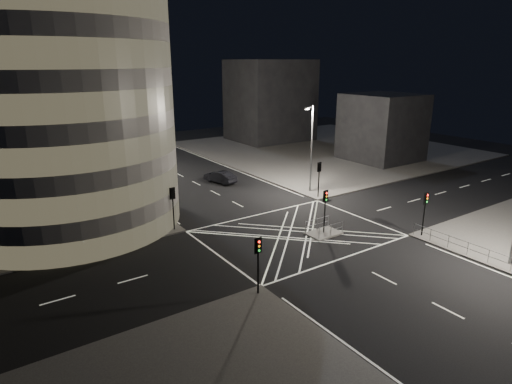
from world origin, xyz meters
TOP-DOWN VIEW (x-y plane):
  - ground at (0.00, 0.00)m, footprint 120.00×120.00m
  - sidewalk_far_right at (29.00, 27.00)m, footprint 42.00×42.00m
  - central_island at (2.00, -1.50)m, footprint 3.00×2.00m
  - building_right_far at (26.00, 40.00)m, footprint 14.00×12.00m
  - building_right_near at (30.00, 16.00)m, footprint 10.00×10.00m
  - building_far_end at (-4.00, 58.00)m, footprint 18.00×8.00m
  - tree_a at (-10.50, 9.00)m, footprint 3.93×3.93m
  - tree_b at (-10.50, 15.00)m, footprint 4.43×4.43m
  - tree_c at (-10.50, 21.00)m, footprint 4.24×4.24m
  - tree_d at (-10.50, 27.00)m, footprint 5.46×5.46m
  - tree_e at (-10.50, 33.00)m, footprint 3.92×3.92m
  - traffic_signal_fl at (-8.80, 6.80)m, footprint 0.55×0.22m
  - traffic_signal_nl at (-8.80, -6.80)m, footprint 0.55×0.22m
  - traffic_signal_fr at (8.80, 6.80)m, footprint 0.55×0.22m
  - traffic_signal_nr at (8.80, -6.80)m, footprint 0.55×0.22m
  - traffic_signal_island at (2.00, -1.50)m, footprint 0.55×0.22m
  - street_lamp_left_near at (-9.44, 12.00)m, footprint 1.25×0.25m
  - street_lamp_left_far at (-9.44, 30.00)m, footprint 1.25×0.25m
  - street_lamp_right_far at (9.44, 9.00)m, footprint 1.25×0.25m
  - railing_near_right at (8.30, -12.15)m, footprint 0.06×11.70m
  - railing_island_south at (2.00, -2.40)m, footprint 2.80×0.06m
  - railing_island_north at (2.00, -0.60)m, footprint 2.80×0.06m
  - sedan at (2.70, 18.61)m, footprint 2.81×4.86m

SIDE VIEW (x-z plane):
  - ground at x=0.00m, z-range 0.00..0.00m
  - sidewalk_far_right at x=29.00m, z-range 0.00..0.15m
  - central_island at x=2.00m, z-range 0.00..0.15m
  - railing_near_right at x=8.30m, z-range 0.15..1.25m
  - railing_island_south at x=2.00m, z-range 0.15..1.25m
  - railing_island_north at x=2.00m, z-range 0.15..1.25m
  - sedan at x=2.70m, z-range 0.00..1.52m
  - traffic_signal_fl at x=-8.80m, z-range 0.91..4.91m
  - traffic_signal_nl at x=-8.80m, z-range 0.91..4.91m
  - traffic_signal_fr at x=8.80m, z-range 0.91..4.91m
  - traffic_signal_nr at x=8.80m, z-range 0.91..4.91m
  - traffic_signal_island at x=2.00m, z-range 0.91..4.91m
  - tree_e at x=-10.50m, z-range 0.97..7.13m
  - tree_a at x=-10.50m, z-range 1.00..7.23m
  - tree_c at x=-10.50m, z-range 0.99..7.58m
  - building_right_near at x=30.00m, z-range 0.15..10.15m
  - tree_b at x=-10.50m, z-range 1.38..8.95m
  - tree_d at x=-10.50m, z-range 1.14..9.42m
  - street_lamp_left_near at x=-9.44m, z-range 0.54..10.54m
  - street_lamp_left_far at x=-9.44m, z-range 0.54..10.54m
  - street_lamp_right_far at x=9.44m, z-range 0.54..10.54m
  - building_right_far at x=26.00m, z-range 0.15..15.15m
  - building_far_end at x=-4.00m, z-range 0.00..18.00m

